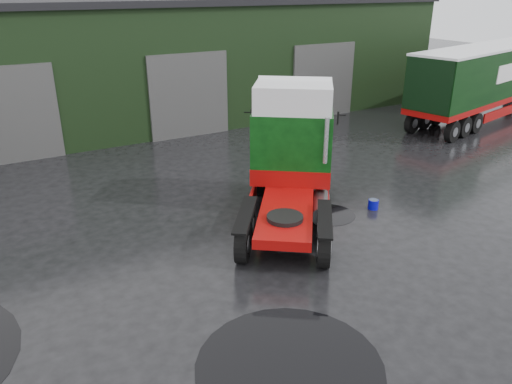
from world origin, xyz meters
TOP-DOWN VIEW (x-y plane):
  - ground at (0.00, 0.00)m, footprint 100.00×100.00m
  - warehouse at (2.00, 20.00)m, footprint 32.40×12.40m
  - hero_tractor at (0.74, 3.28)m, footprint 6.26×7.08m
  - lorry_right at (17.00, 9.00)m, footprint 15.44×5.86m
  - wash_bucket at (3.89, 2.88)m, footprint 0.38×0.38m
  - tree_back_b at (10.00, 30.00)m, footprint 4.40×4.40m
  - puddle_0 at (-2.63, -1.97)m, footprint 3.76×3.76m
  - puddle_1 at (2.33, 3.23)m, footprint 1.70×1.70m

SIDE VIEW (x-z plane):
  - ground at x=0.00m, z-range 0.00..0.00m
  - puddle_0 at x=-2.63m, z-range 0.00..0.01m
  - puddle_1 at x=2.33m, z-range 0.00..0.01m
  - wash_bucket at x=3.89m, z-range 0.00..0.32m
  - lorry_right at x=17.00m, z-range 0.00..4.00m
  - hero_tractor at x=0.74m, z-range 0.00..4.16m
  - warehouse at x=2.00m, z-range 0.01..6.31m
  - tree_back_b at x=10.00m, z-range 0.00..7.50m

